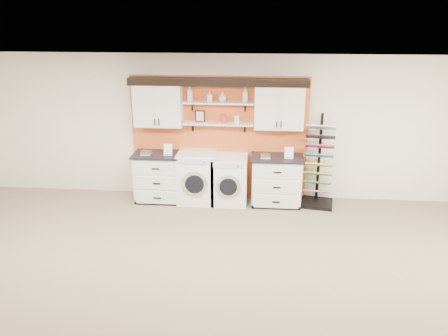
# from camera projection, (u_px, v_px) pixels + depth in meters

# --- Properties ---
(floor) EXTENTS (10.00, 10.00, 0.00)m
(floor) POSITION_uv_depth(u_px,v_px,m) (188.00, 326.00, 5.18)
(floor) COLOR #8B755E
(floor) RESTS_ON ground
(ceiling) EXTENTS (10.00, 10.00, 0.00)m
(ceiling) POSITION_uv_depth(u_px,v_px,m) (180.00, 90.00, 4.23)
(ceiling) COLOR white
(ceiling) RESTS_ON wall_back
(wall_back) EXTENTS (10.00, 0.00, 10.00)m
(wall_back) POSITION_uv_depth(u_px,v_px,m) (219.00, 128.00, 8.46)
(wall_back) COLOR #F1E5D0
(wall_back) RESTS_ON floor
(accent_panel) EXTENTS (3.40, 0.07, 2.40)m
(accent_panel) POSITION_uv_depth(u_px,v_px,m) (219.00, 138.00, 8.49)
(accent_panel) COLOR #D85A25
(accent_panel) RESTS_ON wall_back
(upper_cabinet_left) EXTENTS (0.90, 0.35, 0.84)m
(upper_cabinet_left) POSITION_uv_depth(u_px,v_px,m) (158.00, 104.00, 8.19)
(upper_cabinet_left) COLOR silver
(upper_cabinet_left) RESTS_ON wall_back
(upper_cabinet_right) EXTENTS (0.90, 0.35, 0.84)m
(upper_cabinet_right) POSITION_uv_depth(u_px,v_px,m) (279.00, 106.00, 8.01)
(upper_cabinet_right) COLOR silver
(upper_cabinet_right) RESTS_ON wall_back
(shelf_lower) EXTENTS (1.32, 0.28, 0.03)m
(shelf_lower) POSITION_uv_depth(u_px,v_px,m) (218.00, 124.00, 8.22)
(shelf_lower) COLOR silver
(shelf_lower) RESTS_ON wall_back
(shelf_upper) EXTENTS (1.32, 0.28, 0.03)m
(shelf_upper) POSITION_uv_depth(u_px,v_px,m) (218.00, 103.00, 8.09)
(shelf_upper) COLOR silver
(shelf_upper) RESTS_ON wall_back
(crown_molding) EXTENTS (3.30, 0.41, 0.13)m
(crown_molding) POSITION_uv_depth(u_px,v_px,m) (218.00, 81.00, 7.97)
(crown_molding) COLOR black
(crown_molding) RESTS_ON wall_back
(picture_frame) EXTENTS (0.18, 0.02, 0.22)m
(picture_frame) POSITION_uv_depth(u_px,v_px,m) (200.00, 116.00, 8.25)
(picture_frame) COLOR black
(picture_frame) RESTS_ON shelf_lower
(canister_red) EXTENTS (0.11, 0.11, 0.16)m
(canister_red) POSITION_uv_depth(u_px,v_px,m) (223.00, 119.00, 8.18)
(canister_red) COLOR red
(canister_red) RESTS_ON shelf_lower
(canister_cream) EXTENTS (0.10, 0.10, 0.14)m
(canister_cream) POSITION_uv_depth(u_px,v_px,m) (237.00, 120.00, 8.17)
(canister_cream) COLOR silver
(canister_cream) RESTS_ON shelf_lower
(base_cabinet_left) EXTENTS (0.98, 0.66, 0.96)m
(base_cabinet_left) POSITION_uv_depth(u_px,v_px,m) (160.00, 177.00, 8.52)
(base_cabinet_left) COLOR silver
(base_cabinet_left) RESTS_ON floor
(base_cabinet_right) EXTENTS (0.98, 0.66, 0.96)m
(base_cabinet_right) POSITION_uv_depth(u_px,v_px,m) (276.00, 180.00, 8.34)
(base_cabinet_right) COLOR silver
(base_cabinet_right) RESTS_ON floor
(washer) EXTENTS (0.72, 0.71, 1.00)m
(washer) POSITION_uv_depth(u_px,v_px,m) (197.00, 177.00, 8.45)
(washer) COLOR white
(washer) RESTS_ON floor
(dryer) EXTENTS (0.67, 0.71, 0.93)m
(dryer) POSITION_uv_depth(u_px,v_px,m) (230.00, 180.00, 8.41)
(dryer) COLOR white
(dryer) RESTS_ON floor
(sample_rack) EXTENTS (0.72, 0.63, 1.76)m
(sample_rack) POSITION_uv_depth(u_px,v_px,m) (317.00, 177.00, 8.29)
(sample_rack) COLOR black
(sample_rack) RESTS_ON floor
(soap_bottle_a) EXTENTS (0.13, 0.13, 0.28)m
(soap_bottle_a) POSITION_uv_depth(u_px,v_px,m) (190.00, 94.00, 8.08)
(soap_bottle_a) COLOR silver
(soap_bottle_a) RESTS_ON shelf_upper
(soap_bottle_b) EXTENTS (0.09, 0.10, 0.20)m
(soap_bottle_b) POSITION_uv_depth(u_px,v_px,m) (210.00, 96.00, 8.06)
(soap_bottle_b) COLOR silver
(soap_bottle_b) RESTS_ON shelf_upper
(soap_bottle_c) EXTENTS (0.19, 0.19, 0.19)m
(soap_bottle_c) POSITION_uv_depth(u_px,v_px,m) (223.00, 97.00, 8.05)
(soap_bottle_c) COLOR silver
(soap_bottle_c) RESTS_ON shelf_upper
(soap_bottle_d) EXTENTS (0.15, 0.15, 0.28)m
(soap_bottle_d) POSITION_uv_depth(u_px,v_px,m) (245.00, 95.00, 8.00)
(soap_bottle_d) COLOR silver
(soap_bottle_d) RESTS_ON shelf_upper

